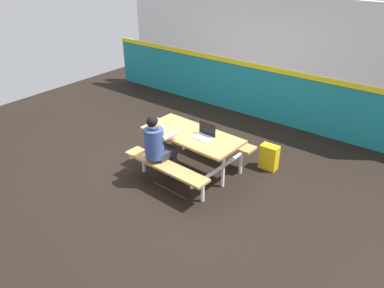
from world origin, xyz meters
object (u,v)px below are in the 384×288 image
Objects in this scene: laptop_silver at (205,134)px; backpack_dark at (269,157)px; picnic_table_main at (192,143)px; student_nearer at (158,144)px; tote_bag_bright at (191,131)px.

backpack_dark is (0.73, 0.89, -0.57)m from laptop_silver.
picnic_table_main is 1.38m from backpack_dark.
laptop_silver is (0.47, 0.57, 0.08)m from student_nearer.
laptop_silver is at bearing -129.27° from backpack_dark.
backpack_dark is (1.20, 1.47, -0.49)m from student_nearer.
picnic_table_main is 1.39× the size of student_nearer.
student_nearer is 2.74× the size of backpack_dark.
backpack_dark is 1.71m from tote_bag_bright.
picnic_table_main reaches higher than backpack_dark.
backpack_dark is at bearing 50.73° from laptop_silver.
tote_bag_bright is (-0.51, 1.49, -0.51)m from student_nearer.
student_nearer reaches higher than laptop_silver.
picnic_table_main is at bearing -51.41° from tote_bag_bright.
student_nearer is 2.81× the size of tote_bag_bright.
student_nearer reaches higher than tote_bag_bright.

